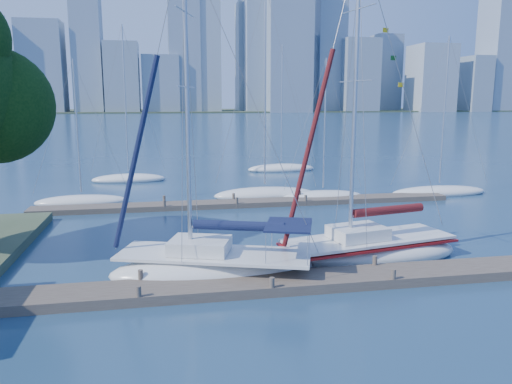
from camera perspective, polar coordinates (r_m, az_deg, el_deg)
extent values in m
plane|color=#162B48|center=(20.49, 1.28, -10.98)|extent=(700.00, 700.00, 0.00)
cube|color=#463B33|center=(20.42, 1.28, -10.46)|extent=(26.00, 2.00, 0.40)
cube|color=#463B33|center=(35.92, -0.81, -1.27)|extent=(30.00, 1.80, 0.36)
cube|color=#38472D|center=(338.77, -9.98, 9.07)|extent=(800.00, 100.00, 1.50)
ellipsoid|color=silver|center=(21.83, -4.77, -8.92)|extent=(9.32, 5.53, 1.55)
cube|color=silver|center=(21.60, -4.79, -7.10)|extent=(8.63, 5.11, 0.12)
cube|color=silver|center=(21.64, -6.43, -6.10)|extent=(2.95, 2.57, 0.57)
cylinder|color=silver|center=(20.85, -7.89, 10.07)|extent=(0.19, 0.19, 12.69)
cylinder|color=silver|center=(21.07, -2.02, -4.15)|extent=(4.02, 1.41, 0.10)
cylinder|color=#0F1433|center=(21.05, -2.02, -3.88)|extent=(3.80, 1.60, 0.41)
cube|color=#0F1433|center=(20.78, 3.77, -3.79)|extent=(2.54, 2.93, 0.08)
ellipsoid|color=silver|center=(24.68, 12.67, -6.83)|extent=(9.27, 4.59, 1.56)
cube|color=silver|center=(24.48, 12.74, -5.21)|extent=(8.58, 4.23, 0.12)
cube|color=silver|center=(24.04, 11.55, -4.55)|extent=(2.81, 2.34, 0.57)
cylinder|color=silver|center=(23.02, 11.25, 10.68)|extent=(0.19, 0.19, 13.24)
cylinder|color=silver|center=(24.80, 14.88, -2.26)|extent=(4.14, 0.93, 0.10)
cylinder|color=#420F0E|center=(24.78, 14.89, -2.03)|extent=(3.87, 1.17, 0.41)
cube|color=maroon|center=(24.52, 12.72, -5.61)|extent=(8.79, 4.38, 0.10)
ellipsoid|color=silver|center=(38.46, -19.26, -1.07)|extent=(6.70, 2.27, 1.02)
cylinder|color=silver|center=(37.81, -19.76, 7.02)|extent=(0.11, 0.11, 9.38)
ellipsoid|color=silver|center=(38.84, 1.01, -0.31)|extent=(8.26, 5.29, 1.21)
cylinder|color=silver|center=(38.16, 1.05, 11.78)|extent=(0.13, 0.13, 14.52)
ellipsoid|color=silver|center=(38.50, 7.67, -0.56)|extent=(6.44, 2.47, 1.01)
cylinder|color=silver|center=(37.84, 7.87, 7.69)|extent=(0.11, 0.11, 9.59)
ellipsoid|color=silver|center=(42.60, 20.18, -0.04)|extent=(8.20, 2.78, 1.07)
cylinder|color=silver|center=(41.98, 20.74, 8.62)|extent=(0.12, 0.12, 11.30)
ellipsoid|color=silver|center=(48.01, -14.32, 1.41)|extent=(7.00, 3.33, 1.08)
cylinder|color=silver|center=(47.45, -14.72, 10.18)|extent=(0.12, 0.12, 13.09)
ellipsoid|color=silver|center=(53.55, 2.91, 2.65)|extent=(7.56, 4.55, 1.14)
cylinder|color=silver|center=(53.06, 2.98, 10.01)|extent=(0.12, 0.12, 12.06)
cube|color=slate|center=(313.67, -23.24, 12.95)|extent=(23.78, 17.63, 50.95)
cube|color=#95A6B3|center=(331.25, -18.52, 12.29)|extent=(15.52, 17.61, 41.94)
cube|color=gray|center=(304.63, -15.02, 12.47)|extent=(19.02, 19.81, 39.73)
cube|color=slate|center=(305.48, -10.81, 12.00)|extent=(21.34, 16.86, 33.03)
cube|color=#95A6B3|center=(310.68, -6.05, 16.07)|extent=(19.63, 14.99, 76.03)
cube|color=gray|center=(329.15, -0.75, 15.02)|extent=(16.30, 17.46, 67.01)
cube|color=slate|center=(308.40, 3.77, 16.89)|extent=(25.85, 18.95, 83.97)
cube|color=#95A6B3|center=(327.94, 6.56, 13.17)|extent=(14.89, 17.11, 46.38)
cube|color=gray|center=(321.71, 11.63, 12.87)|extent=(21.71, 18.80, 44.01)
cube|color=slate|center=(361.68, 14.54, 12.99)|extent=(17.26, 17.52, 50.66)
cube|color=#95A6B3|center=(342.00, 19.36, 12.13)|extent=(23.84, 23.94, 41.41)
cube|color=gray|center=(357.92, 23.63, 11.22)|extent=(14.21, 21.38, 34.82)
cube|color=slate|center=(372.85, 26.16, 14.36)|extent=(21.14, 23.60, 78.83)
cube|color=slate|center=(313.87, -18.83, 17.18)|extent=(16.20, 18.00, 93.93)
cube|color=slate|center=(311.26, -8.26, 17.33)|extent=(18.38, 18.00, 90.24)
cube|color=slate|center=(316.81, 0.30, 17.81)|extent=(17.17, 18.00, 95.66)
cube|color=slate|center=(327.59, 8.39, 16.56)|extent=(17.59, 18.00, 85.45)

